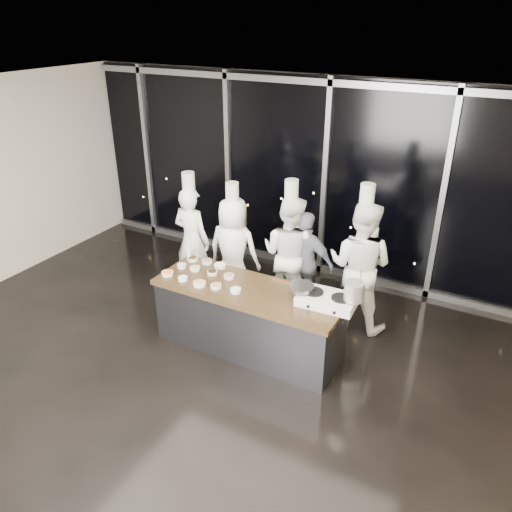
{
  "coord_description": "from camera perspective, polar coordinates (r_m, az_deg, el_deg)",
  "views": [
    {
      "loc": [
        2.68,
        -3.84,
        4.06
      ],
      "look_at": [
        -0.06,
        1.2,
        1.21
      ],
      "focal_mm": 35.0,
      "sensor_mm": 36.0,
      "label": 1
    }
  ],
  "objects": [
    {
      "name": "ground",
      "position": [
        6.19,
        -4.99,
        -14.67
      ],
      "size": [
        9.0,
        9.0,
        0.0
      ],
      "primitive_type": "plane",
      "color": "black",
      "rests_on": "ground"
    },
    {
      "name": "room_shell",
      "position": [
        4.93,
        -4.28,
        4.73
      ],
      "size": [
        9.02,
        7.02,
        3.21
      ],
      "color": "beige",
      "rests_on": "ground"
    },
    {
      "name": "window_wall",
      "position": [
        8.13,
        7.96,
        8.5
      ],
      "size": [
        8.9,
        0.11,
        3.2
      ],
      "color": "black",
      "rests_on": "ground"
    },
    {
      "name": "demo_counter",
      "position": [
        6.53,
        -0.82,
        -7.14
      ],
      "size": [
        2.46,
        0.86,
        0.9
      ],
      "color": "#3B3B41",
      "rests_on": "ground"
    },
    {
      "name": "stove",
      "position": [
        6.0,
        8.11,
        -4.95
      ],
      "size": [
        0.7,
        0.47,
        0.14
      ],
      "rotation": [
        0.0,
        0.0,
        0.05
      ],
      "color": "white",
      "rests_on": "demo_counter"
    },
    {
      "name": "frying_pan",
      "position": [
        6.02,
        5.13,
        -3.53
      ],
      "size": [
        0.54,
        0.32,
        0.05
      ],
      "rotation": [
        0.0,
        0.0,
        0.05
      ],
      "color": "gray",
      "rests_on": "stove"
    },
    {
      "name": "stock_pot",
      "position": [
        5.84,
        11.16,
        -3.97
      ],
      "size": [
        0.24,
        0.24,
        0.23
      ],
      "primitive_type": "cylinder",
      "rotation": [
        0.0,
        0.0,
        0.05
      ],
      "color": "silver",
      "rests_on": "stove"
    },
    {
      "name": "prep_bowls",
      "position": [
        6.65,
        -6.07,
        -1.91
      ],
      "size": [
        1.17,
        0.72,
        0.05
      ],
      "color": "silver",
      "rests_on": "demo_counter"
    },
    {
      "name": "squeeze_bottle",
      "position": [
        7.04,
        -7.7,
        0.34
      ],
      "size": [
        0.06,
        0.06,
        0.21
      ],
      "color": "silver",
      "rests_on": "demo_counter"
    },
    {
      "name": "chef_far_left",
      "position": [
        7.76,
        -7.32,
        1.92
      ],
      "size": [
        0.65,
        0.45,
        1.94
      ],
      "rotation": [
        0.0,
        0.0,
        3.08
      ],
      "color": "white",
      "rests_on": "ground"
    },
    {
      "name": "chef_left",
      "position": [
        7.45,
        -2.59,
        0.73
      ],
      "size": [
        0.85,
        0.6,
        1.88
      ],
      "rotation": [
        0.0,
        0.0,
        3.24
      ],
      "color": "white",
      "rests_on": "ground"
    },
    {
      "name": "chef_center",
      "position": [
        7.24,
        3.84,
        0.35
      ],
      "size": [
        0.9,
        0.72,
        1.99
      ],
      "rotation": [
        0.0,
        0.0,
        3.08
      ],
      "color": "white",
      "rests_on": "ground"
    },
    {
      "name": "guest",
      "position": [
        7.25,
        5.66,
        -0.75
      ],
      "size": [
        0.93,
        0.44,
        1.54
      ],
      "rotation": [
        0.0,
        0.0,
        3.07
      ],
      "color": "#131E35",
      "rests_on": "ground"
    },
    {
      "name": "chef_right",
      "position": [
        6.92,
        11.79,
        -1.05
      ],
      "size": [
        0.94,
        0.75,
        2.09
      ],
      "rotation": [
        0.0,
        0.0,
        3.09
      ],
      "color": "white",
      "rests_on": "ground"
    }
  ]
}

